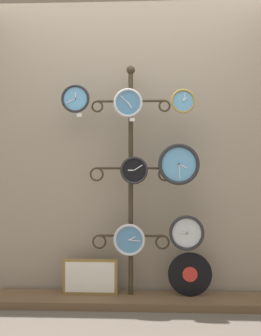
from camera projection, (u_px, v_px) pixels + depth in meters
name	position (u px, v px, depth m)	size (l,w,h in m)	color
ground_plane	(128.00, 320.00, 2.74)	(12.00, 12.00, 0.00)	brown
shop_wall	(132.00, 130.00, 3.34)	(4.40, 0.04, 2.80)	gray
low_shelf	(130.00, 300.00, 3.09)	(2.20, 0.36, 0.06)	brown
display_stand	(131.00, 216.00, 3.16)	(0.67, 0.35, 1.90)	#382D1E
clock_top_left	(75.00, 99.00, 3.13)	(0.23, 0.04, 0.23)	#60A8DB
clock_top_center	(128.00, 103.00, 3.07)	(0.23, 0.04, 0.23)	#4C84B2
clock_top_right	(183.00, 101.00, 3.06)	(0.19, 0.04, 0.19)	#60A8DB
clock_middle_center	(134.00, 170.00, 3.06)	(0.22, 0.04, 0.22)	black
clock_middle_right	(179.00, 164.00, 3.05)	(0.32, 0.04, 0.32)	#60A8DB
clock_bottom_center	(129.00, 240.00, 3.08)	(0.25, 0.04, 0.25)	#4C84B2
clock_bottom_right	(187.00, 233.00, 3.05)	(0.27, 0.04, 0.27)	silver
vinyl_record	(190.00, 274.00, 3.09)	(0.35, 0.01, 0.35)	black
picture_frame	(90.00, 277.00, 3.13)	(0.44, 0.02, 0.28)	olive
price_tag_upper	(79.00, 115.00, 3.12)	(0.04, 0.00, 0.03)	white
price_tag_mid	(132.00, 119.00, 3.06)	(0.04, 0.00, 0.03)	white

